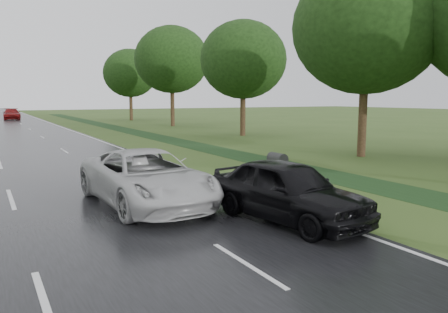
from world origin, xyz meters
The scene contains 10 objects.
ground centered at (0.00, 0.00, 0.00)m, with size 220.00×220.00×0.00m, color #344F1C.
edge_stripe_east centered at (6.75, 45.00, 0.04)m, with size 0.12×180.00×0.01m, color silver.
drainage_ditch centered at (11.50, 18.71, 0.04)m, with size 2.20×120.00×0.56m.
tree_east_b centered at (17.00, 10.00, 6.68)m, with size 7.60×7.60×10.11m.
tree_east_c centered at (18.20, 24.00, 6.14)m, with size 7.00×7.00×9.29m.
tree_east_d centered at (17.80, 38.00, 7.15)m, with size 8.00×8.00×10.76m.
tree_east_f centered at (17.50, 52.00, 6.37)m, with size 7.20×7.20×9.62m.
white_pickup centered at (3.43, 5.36, 0.83)m, with size 2.61×5.66×1.57m, color #BCBCBC.
dark_sedan centered at (5.95, 2.00, 0.82)m, with size 1.84×4.58×1.56m, color black.
far_car_red centered at (3.27, 61.60, 0.81)m, with size 2.17×5.33×1.55m, color maroon.
Camera 1 is at (-0.67, -6.59, 3.13)m, focal length 35.00 mm.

